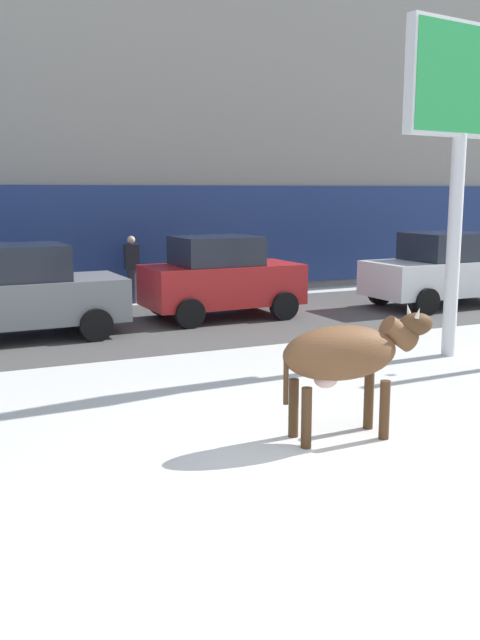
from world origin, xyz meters
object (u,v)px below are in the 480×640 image
(car_red_hatchback, at_px, (221,278))
(car_white_sedan, at_px, (447,270))
(pedestrian_near_billboard, at_px, (132,269))
(cow_brown, at_px, (346,355))
(car_grey_sedan, at_px, (14,293))
(billboard, at_px, (462,101))

(car_red_hatchback, height_order, car_white_sedan, car_red_hatchback)
(pedestrian_near_billboard, bearing_deg, car_white_sedan, -27.88)
(cow_brown, xyz_separation_m, pedestrian_near_billboard, (0.59, 10.88, -0.11))
(car_grey_sedan, relative_size, pedestrian_near_billboard, 2.45)
(cow_brown, height_order, billboard, billboard)
(billboard, distance_m, car_grey_sedan, 8.86)
(cow_brown, xyz_separation_m, car_white_sedan, (7.64, 7.15, -0.09))
(pedestrian_near_billboard, bearing_deg, car_grey_sedan, -134.18)
(billboard, bearing_deg, cow_brown, -144.90)
(pedestrian_near_billboard, bearing_deg, car_red_hatchback, -67.81)
(car_red_hatchback, bearing_deg, cow_brown, -102.86)
(billboard, distance_m, car_red_hatchback, 6.50)
(car_white_sedan, distance_m, pedestrian_near_billboard, 7.98)
(billboard, bearing_deg, car_grey_sedan, 145.57)
(cow_brown, height_order, pedestrian_near_billboard, pedestrian_near_billboard)
(cow_brown, distance_m, car_red_hatchback, 8.11)
(billboard, bearing_deg, pedestrian_near_billboard, 112.82)
(car_grey_sedan, distance_m, pedestrian_near_billboard, 4.81)
(billboard, distance_m, pedestrian_near_billboard, 9.41)
(car_red_hatchback, distance_m, pedestrian_near_billboard, 3.21)
(car_grey_sedan, bearing_deg, pedestrian_near_billboard, 45.82)
(cow_brown, height_order, car_red_hatchback, car_red_hatchback)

